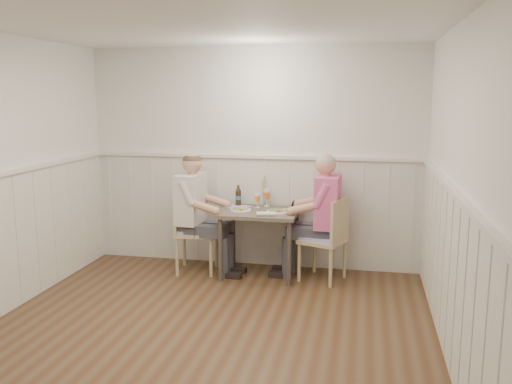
% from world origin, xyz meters
% --- Properties ---
extents(ground_plane, '(4.50, 4.50, 0.00)m').
position_xyz_m(ground_plane, '(0.00, 0.00, 0.00)').
color(ground_plane, '#4C2E19').
extents(room_shell, '(4.04, 4.54, 2.60)m').
position_xyz_m(room_shell, '(0.00, 0.00, 1.52)').
color(room_shell, white).
rests_on(room_shell, ground).
extents(wainscot, '(4.00, 4.49, 1.34)m').
position_xyz_m(wainscot, '(0.00, 0.69, 0.69)').
color(wainscot, silver).
rests_on(wainscot, ground).
extents(dining_table, '(0.87, 0.70, 0.75)m').
position_xyz_m(dining_table, '(0.15, 1.84, 0.65)').
color(dining_table, '#4C4338').
rests_on(dining_table, ground).
extents(chair_right, '(0.57, 0.57, 0.93)m').
position_xyz_m(chair_right, '(0.93, 1.78, 0.51)').
color(chair_right, tan).
rests_on(chair_right, ground).
extents(chair_left, '(0.51, 0.51, 0.97)m').
position_xyz_m(chair_left, '(-0.64, 1.81, 0.52)').
color(chair_left, tan).
rests_on(chair_left, ground).
extents(man_in_pink, '(0.68, 0.47, 1.44)m').
position_xyz_m(man_in_pink, '(0.87, 1.86, 0.60)').
color(man_in_pink, '#3F3F47').
rests_on(man_in_pink, ground).
extents(diner_cream, '(0.67, 0.47, 1.42)m').
position_xyz_m(diner_cream, '(-0.60, 1.78, 0.59)').
color(diner_cream, '#3F3F47').
rests_on(diner_cream, ground).
extents(plate_man, '(0.27, 0.27, 0.07)m').
position_xyz_m(plate_man, '(0.37, 1.78, 0.77)').
color(plate_man, white).
rests_on(plate_man, dining_table).
extents(plate_diner, '(0.23, 0.23, 0.06)m').
position_xyz_m(plate_diner, '(-0.06, 1.79, 0.77)').
color(plate_diner, white).
rests_on(plate_diner, dining_table).
extents(beer_glass_a, '(0.08, 0.08, 0.21)m').
position_xyz_m(beer_glass_a, '(0.19, 2.10, 0.89)').
color(beer_glass_a, silver).
rests_on(beer_glass_a, dining_table).
extents(beer_glass_b, '(0.07, 0.07, 0.17)m').
position_xyz_m(beer_glass_b, '(0.10, 1.99, 0.86)').
color(beer_glass_b, silver).
rests_on(beer_glass_b, dining_table).
extents(beer_bottle, '(0.07, 0.07, 0.24)m').
position_xyz_m(beer_bottle, '(-0.15, 2.08, 0.86)').
color(beer_bottle, '#2F2111').
rests_on(beer_bottle, dining_table).
extents(rolled_napkin, '(0.21, 0.08, 0.05)m').
position_xyz_m(rolled_napkin, '(0.28, 1.59, 0.77)').
color(rolled_napkin, white).
rests_on(rolled_napkin, dining_table).
extents(grass_vase, '(0.04, 0.04, 0.38)m').
position_xyz_m(grass_vase, '(0.12, 2.15, 0.92)').
color(grass_vase, silver).
rests_on(grass_vase, dining_table).
extents(gingham_mat, '(0.36, 0.33, 0.01)m').
position_xyz_m(gingham_mat, '(-0.15, 1.99, 0.75)').
color(gingham_mat, '#4A55AE').
rests_on(gingham_mat, dining_table).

